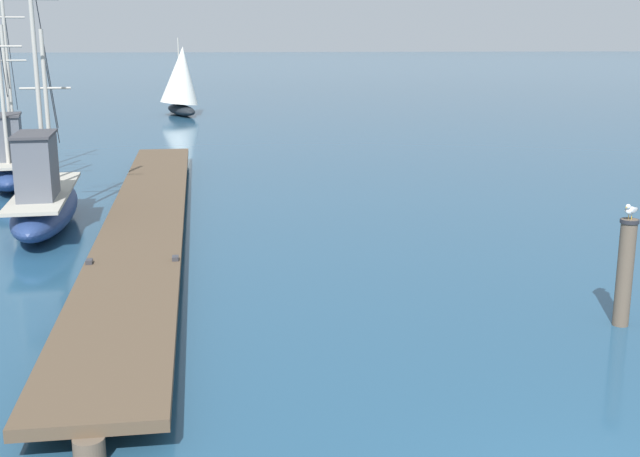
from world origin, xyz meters
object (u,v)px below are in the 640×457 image
object	(u,v)px
mooring_piling	(625,271)
distant_sailboat	(181,81)
fishing_boat_2	(13,163)
perched_seagull	(631,210)
fishing_boat_1	(44,198)

from	to	relation	value
mooring_piling	distant_sailboat	bearing A→B (deg)	105.51
mooring_piling	fishing_boat_2	bearing A→B (deg)	134.30
fishing_boat_2	mooring_piling	bearing A→B (deg)	-45.70
fishing_boat_2	distant_sailboat	distance (m)	22.23
fishing_boat_2	distant_sailboat	xyz separation A→B (m)	(3.56, 21.91, 1.28)
perched_seagull	distant_sailboat	distance (m)	37.05
mooring_piling	perched_seagull	size ratio (longest dim) A/B	5.75
fishing_boat_2	mooring_piling	distance (m)	19.28
fishing_boat_1	perched_seagull	bearing A→B (deg)	-34.90
fishing_boat_1	fishing_boat_2	xyz separation A→B (m)	(-2.42, 6.08, -0.05)
fishing_boat_2	perched_seagull	bearing A→B (deg)	-45.68
mooring_piling	distant_sailboat	world-z (taller)	distant_sailboat
fishing_boat_1	perched_seagull	xyz separation A→B (m)	(11.05, -7.71, 1.18)
perched_seagull	distant_sailboat	bearing A→B (deg)	105.52
fishing_boat_1	fishing_boat_2	distance (m)	6.55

